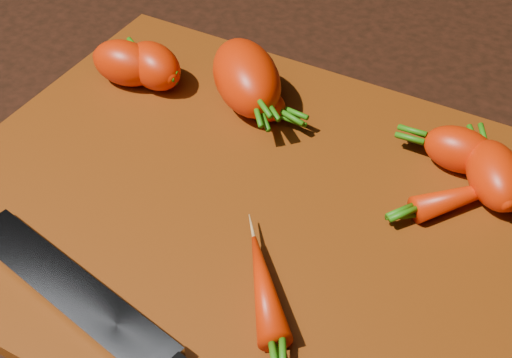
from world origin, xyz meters
The scene contains 11 objects.
ground centered at (0.00, 0.00, -0.01)m, with size 2.00×2.00×0.01m, color black.
cutting_board centered at (0.00, 0.00, 0.01)m, with size 0.50×0.40×0.01m, color #72300A.
carrot_0 centered at (-0.19, 0.09, 0.03)m, with size 0.07×0.04×0.04m, color red.
carrot_1 centered at (-0.16, 0.10, 0.03)m, with size 0.06×0.04×0.04m, color red.
carrot_2 centered at (-0.07, 0.11, 0.04)m, with size 0.10×0.06×0.06m, color red.
carrot_3 centered at (0.13, 0.12, 0.03)m, with size 0.06×0.04×0.04m, color red.
carrot_4 centered at (-0.05, 0.10, 0.03)m, with size 0.05×0.03×0.03m, color red.
carrot_5 centered at (0.17, 0.10, 0.03)m, with size 0.07×0.04×0.04m, color red.
carrot_6 centered at (0.16, 0.09, 0.02)m, with size 0.11×0.02×0.02m, color red.
carrot_7 centered at (0.05, -0.08, 0.02)m, with size 0.09×0.02×0.02m, color red.
knife centered at (-0.05, -0.15, 0.02)m, with size 0.31×0.09×0.02m.
Camera 1 is at (0.20, -0.35, 0.42)m, focal length 50.00 mm.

